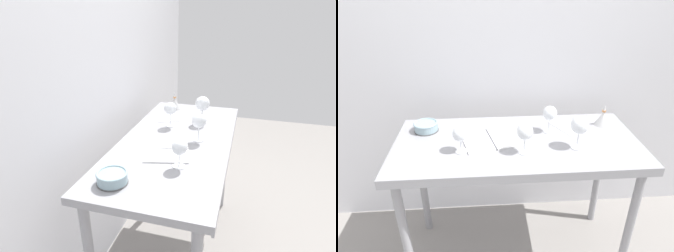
{
  "view_description": "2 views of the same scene",
  "coord_description": "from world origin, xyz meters",
  "views": [
    {
      "loc": [
        -1.54,
        -0.4,
        1.64
      ],
      "look_at": [
        -0.06,
        0.03,
        1.01
      ],
      "focal_mm": 30.62,
      "sensor_mm": 36.0,
      "label": 1
    },
    {
      "loc": [
        -0.18,
        -1.48,
        1.76
      ],
      "look_at": [
        -0.06,
        0.03,
        0.98
      ],
      "focal_mm": 31.84,
      "sensor_mm": 36.0,
      "label": 2
    }
  ],
  "objects": [
    {
      "name": "ground_plane",
      "position": [
        0.0,
        0.0,
        0.0
      ],
      "size": [
        6.0,
        6.0,
        0.0
      ],
      "primitive_type": "plane",
      "color": "gray"
    },
    {
      "name": "back_wall",
      "position": [
        0.0,
        0.49,
        1.3
      ],
      "size": [
        3.8,
        0.04,
        2.6
      ],
      "primitive_type": "cube",
      "color": "silver",
      "rests_on": "ground_plane"
    },
    {
      "name": "steel_counter",
      "position": [
        0.0,
        -0.01,
        0.79
      ],
      "size": [
        1.4,
        0.65,
        0.9
      ],
      "color": "#949499",
      "rests_on": "ground_plane"
    },
    {
      "name": "wine_glass_far_right",
      "position": [
        0.2,
        0.09,
        1.02
      ],
      "size": [
        0.08,
        0.08,
        0.17
      ],
      "color": "white",
      "rests_on": "steel_counter"
    },
    {
      "name": "wine_glass_near_right",
      "position": [
        0.32,
        -0.1,
        1.04
      ],
      "size": [
        0.1,
        0.1,
        0.19
      ],
      "color": "white",
      "rests_on": "steel_counter"
    },
    {
      "name": "wine_glass_near_left",
      "position": [
        -0.31,
        -0.1,
        1.01
      ],
      "size": [
        0.08,
        0.08,
        0.15
      ],
      "color": "white",
      "rests_on": "steel_counter"
    },
    {
      "name": "wine_glass_near_center",
      "position": [
        0.02,
        -0.13,
        1.02
      ],
      "size": [
        0.09,
        0.09,
        0.17
      ],
      "color": "white",
      "rests_on": "steel_counter"
    },
    {
      "name": "open_notebook",
      "position": [
        -0.15,
        0.01,
        0.9
      ],
      "size": [
        0.36,
        0.31,
        0.01
      ],
      "rotation": [
        0.0,
        0.0,
        0.24
      ],
      "color": "white",
      "rests_on": "steel_counter"
    },
    {
      "name": "tasting_sheet_upper",
      "position": [
        0.34,
        0.16,
        0.9
      ],
      "size": [
        0.24,
        0.28,
        0.0
      ],
      "primitive_type": "cube",
      "rotation": [
        0.0,
        0.0,
        0.45
      ],
      "color": "white",
      "rests_on": "steel_counter"
    },
    {
      "name": "tasting_bowl",
      "position": [
        -0.54,
        0.16,
        0.93
      ],
      "size": [
        0.15,
        0.15,
        0.06
      ],
      "color": "#4C4C4C",
      "rests_on": "steel_counter"
    },
    {
      "name": "decanter_funnel",
      "position": [
        0.56,
        0.16,
        0.95
      ],
      "size": [
        0.1,
        0.1,
        0.14
      ],
      "color": "silver",
      "rests_on": "steel_counter"
    }
  ]
}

